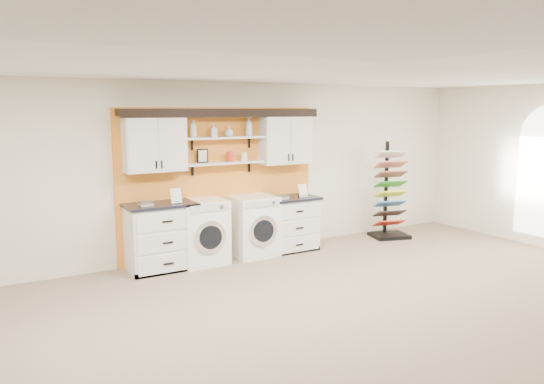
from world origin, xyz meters
TOP-DOWN VIEW (x-y plane):
  - floor at (0.00, 0.00)m, footprint 10.00×10.00m
  - ceiling at (0.00, 0.00)m, footprint 10.00×10.00m
  - wall_back at (0.00, 4.00)m, footprint 10.00×0.00m
  - accent_panel at (0.00, 3.96)m, footprint 3.40×0.07m
  - upper_cabinet_left at (-1.13, 3.79)m, footprint 0.90×0.35m
  - upper_cabinet_right at (1.13, 3.79)m, footprint 0.90×0.35m
  - shelf_lower at (0.00, 3.80)m, footprint 1.32×0.28m
  - shelf_upper at (0.00, 3.80)m, footprint 1.32×0.28m
  - crown_molding at (0.00, 3.81)m, footprint 3.30×0.41m
  - picture_frame at (-0.35, 3.85)m, footprint 0.18×0.02m
  - canister_red at (0.10, 3.80)m, footprint 0.11×0.11m
  - canister_cream at (0.35, 3.80)m, footprint 0.10×0.10m
  - base_cabinet_left at (-1.13, 3.64)m, footprint 1.03×0.66m
  - base_cabinet_right at (1.13, 3.64)m, footprint 0.93×0.66m
  - washer at (-0.48, 3.64)m, footprint 0.72×0.71m
  - dryer at (0.43, 3.64)m, footprint 0.70×0.71m
  - sample_rack at (3.22, 3.46)m, footprint 0.77×0.70m
  - soap_bottle_a at (-0.51, 3.80)m, footprint 0.14×0.14m
  - soap_bottle_b at (-0.18, 3.80)m, footprint 0.10×0.10m
  - soap_bottle_c at (0.09, 3.80)m, footprint 0.18×0.18m
  - soap_bottle_d at (0.44, 3.80)m, footprint 0.16×0.16m

SIDE VIEW (x-z plane):
  - floor at x=0.00m, z-range 0.00..0.00m
  - base_cabinet_right at x=1.13m, z-range 0.00..0.91m
  - dryer at x=0.43m, z-range 0.00..0.98m
  - washer at x=-0.48m, z-range 0.00..1.00m
  - base_cabinet_left at x=-1.13m, z-range 0.00..1.00m
  - sample_rack at x=3.22m, z-range -0.34..1.45m
  - accent_panel at x=0.00m, z-range 0.00..2.40m
  - wall_back at x=0.00m, z-range -3.60..6.40m
  - shelf_lower at x=0.00m, z-range 1.52..1.54m
  - canister_cream at x=0.35m, z-range 1.54..1.69m
  - canister_red at x=0.10m, z-range 1.54..1.71m
  - picture_frame at x=-0.35m, z-range 1.54..1.77m
  - upper_cabinet_left at x=-1.13m, z-range 1.46..2.30m
  - upper_cabinet_right at x=1.13m, z-range 1.46..2.30m
  - shelf_upper at x=0.00m, z-range 1.92..1.94m
  - soap_bottle_c at x=0.09m, z-range 1.94..2.12m
  - soap_bottle_b at x=-0.18m, z-range 1.94..2.15m
  - soap_bottle_a at x=-0.51m, z-range 1.94..2.21m
  - soap_bottle_d at x=0.44m, z-range 1.95..2.24m
  - crown_molding at x=0.00m, z-range 2.26..2.39m
  - ceiling at x=0.00m, z-range 2.80..2.80m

